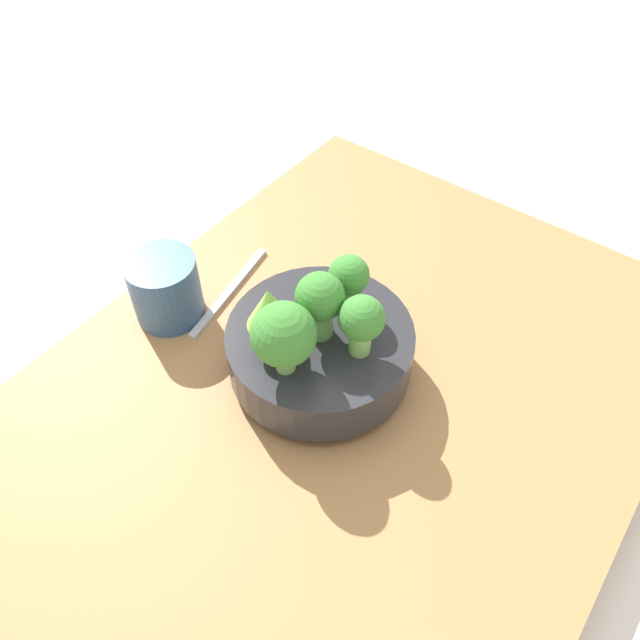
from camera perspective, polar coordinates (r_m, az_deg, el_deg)
ground_plane at (r=0.75m, az=1.35°, el=-9.18°), size 6.00×6.00×0.00m
table at (r=0.73m, az=1.39°, el=-8.13°), size 0.86×0.63×0.05m
bowl at (r=0.69m, az=0.00°, el=-2.69°), size 0.21×0.21×0.07m
broccoli_floret_center at (r=0.63m, az=0.00°, el=1.75°), size 0.05×0.05×0.08m
broccoli_floret_right at (r=0.60m, az=-3.34°, el=-1.41°), size 0.07×0.07×0.09m
romanesco_piece_near at (r=0.63m, az=-4.65°, el=0.78°), size 0.05×0.05×0.08m
broccoli_floret_left at (r=0.67m, az=2.63°, el=3.65°), size 0.04×0.04×0.07m
broccoli_floret_back at (r=0.62m, az=3.81°, el=-0.12°), size 0.05×0.05×0.07m
cup at (r=0.78m, az=-13.95°, el=2.81°), size 0.08×0.08×0.09m
fork at (r=0.81m, az=-8.28°, el=2.61°), size 0.17×0.04×0.01m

